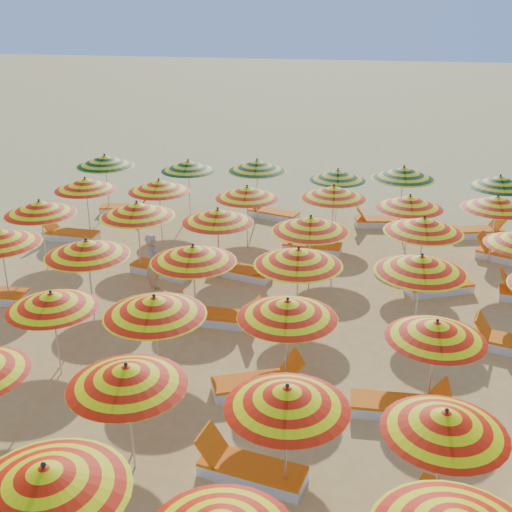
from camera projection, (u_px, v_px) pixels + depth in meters
name	position (u px, v px, depth m)	size (l,w,h in m)	color
ground	(252.00, 329.00, 14.66)	(120.00, 120.00, 0.00)	#DABC61
umbrella_2	(46.00, 480.00, 7.52)	(2.34, 2.34, 2.13)	silver
umbrella_8	(127.00, 376.00, 9.75)	(2.42, 2.42, 1.99)	silver
umbrella_9	(287.00, 398.00, 9.25)	(2.10, 2.10, 1.98)	silver
umbrella_10	(445.00, 422.00, 8.86)	(2.21, 2.21, 1.89)	silver
umbrella_13	(52.00, 301.00, 12.33)	(1.90, 1.90, 1.87)	silver
umbrella_14	(155.00, 306.00, 11.78)	(2.35, 2.35, 2.05)	silver
umbrella_15	(287.00, 309.00, 11.76)	(2.40, 2.40, 2.00)	silver
umbrella_16	(436.00, 330.00, 11.24)	(2.35, 2.35, 1.89)	silver
umbrella_19	(87.00, 248.00, 14.42)	(1.99, 1.99, 2.05)	silver
umbrella_20	(193.00, 254.00, 14.10)	(2.44, 2.44, 2.04)	silver
umbrella_21	(298.00, 257.00, 13.87)	(2.56, 2.56, 2.08)	silver
umbrella_22	(421.00, 264.00, 13.48)	(2.61, 2.61, 2.08)	silver
umbrella_24	(40.00, 207.00, 17.12)	(2.28, 2.28, 2.03)	silver
umbrella_25	(137.00, 209.00, 16.76)	(2.51, 2.51, 2.10)	silver
umbrella_26	(218.00, 216.00, 16.58)	(2.50, 2.50, 2.00)	silver
umbrella_27	(311.00, 224.00, 15.83)	(2.54, 2.54, 2.06)	silver
umbrella_28	(424.00, 225.00, 15.72)	(2.43, 2.43, 2.08)	silver
umbrella_30	(85.00, 184.00, 19.32)	(2.20, 2.20, 1.98)	silver
umbrella_31	(159.00, 186.00, 19.18)	(1.89, 1.89, 1.97)	silver
umbrella_32	(247.00, 192.00, 18.58)	(1.96, 1.96, 1.96)	silver
umbrella_33	(334.00, 192.00, 18.37)	(2.19, 2.19, 2.04)	silver
umbrella_34	(410.00, 202.00, 17.72)	(1.94, 1.94, 1.98)	silver
umbrella_35	(497.00, 202.00, 17.53)	(2.36, 2.36, 2.02)	silver
umbrella_36	(105.00, 161.00, 21.52)	(1.99, 1.99, 2.09)	silver
umbrella_37	(188.00, 166.00, 21.41)	(2.13, 2.13, 1.95)	silver
umbrella_38	(257.00, 166.00, 21.00)	(2.38, 2.38, 2.07)	silver
umbrella_39	(338.00, 175.00, 20.47)	(2.35, 2.35, 1.91)	silver
umbrella_40	(404.00, 173.00, 20.01)	(2.26, 2.26, 2.13)	silver
umbrella_41	(500.00, 182.00, 19.51)	(2.31, 2.31, 1.99)	silver
lounger_3	(250.00, 470.00, 10.16)	(1.81, 0.91, 0.69)	white
lounger_6	(259.00, 384.00, 12.37)	(1.82, 1.22, 0.69)	white
lounger_7	(400.00, 406.00, 11.70)	(1.75, 0.63, 0.69)	white
lounger_9	(223.00, 318.00, 14.84)	(1.75, 0.64, 0.69)	white
lounger_11	(163.00, 269.00, 17.37)	(1.82, 1.03, 0.69)	white
lounger_12	(242.00, 271.00, 17.26)	(1.82, 1.02, 0.69)	white
lounger_13	(437.00, 287.00, 16.36)	(1.82, 1.21, 0.69)	white
lounger_15	(70.00, 234.00, 19.84)	(1.76, 0.66, 0.69)	white
lounger_16	(310.00, 246.00, 18.93)	(1.78, 0.74, 0.69)	white
lounger_17	(506.00, 256.00, 18.23)	(1.82, 1.24, 0.69)	white
lounger_18	(127.00, 209.00, 22.17)	(1.80, 0.84, 0.69)	white
lounger_19	(272.00, 213.00, 21.70)	(1.83, 1.10, 0.69)	white
lounger_20	(380.00, 221.00, 20.96)	(1.80, 0.85, 0.69)	white
lounger_21	(476.00, 232.00, 20.07)	(1.82, 1.00, 0.69)	white
beachgoer_a	(154.00, 263.00, 16.18)	(0.57, 0.37, 1.56)	tan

